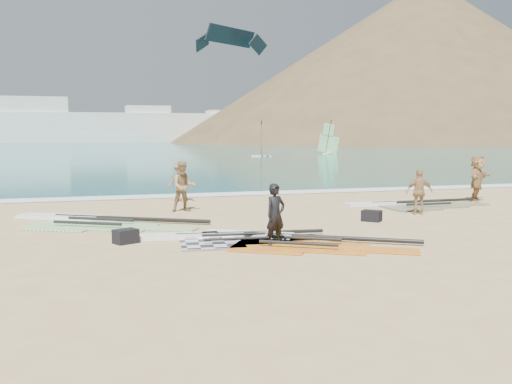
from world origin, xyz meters
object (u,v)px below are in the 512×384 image
object	(u,v)px
gear_bag_far	(372,216)
beachgoer_back	(419,192)
rig_orange	(407,205)
rig_red	(286,241)
person_wetsuit	(275,215)
rig_grey	(217,239)
beachgoer_mid	(180,182)
gear_bag_near	(126,236)
beachgoer_right	(477,178)
rig_green	(87,221)
beachgoer_left	(184,187)

from	to	relation	value
gear_bag_far	beachgoer_back	distance (m)	2.45
rig_orange	rig_red	xyz separation A→B (m)	(-6.69, -5.44, 0.00)
person_wetsuit	rig_grey	bearing A→B (deg)	114.69
beachgoer_mid	gear_bag_far	bearing A→B (deg)	-28.87
gear_bag_near	beachgoer_back	distance (m)	10.04
beachgoer_right	gear_bag_far	bearing A→B (deg)	172.48
rig_green	beachgoer_mid	distance (m)	5.85
beachgoer_left	gear_bag_far	bearing A→B (deg)	-38.09
rig_green	beachgoer_right	world-z (taller)	beachgoer_right
rig_grey	rig_green	world-z (taller)	rig_green
person_wetsuit	rig_green	bearing A→B (deg)	108.98
rig_green	beachgoer_back	xyz separation A→B (m)	(10.68, -1.23, 0.71)
beachgoer_left	beachgoer_mid	distance (m)	2.87
rig_green	beachgoer_left	bearing A→B (deg)	57.93
beachgoer_left	rig_red	bearing A→B (deg)	-78.30
rig_red	beachgoer_back	world-z (taller)	beachgoer_back
gear_bag_far	rig_grey	bearing A→B (deg)	-161.56
rig_green	gear_bag_near	xyz separation A→B (m)	(0.93, -3.56, 0.13)
rig_grey	person_wetsuit	xyz separation A→B (m)	(1.19, -1.11, 0.71)
rig_orange	gear_bag_far	world-z (taller)	gear_bag_far
beachgoer_back	beachgoer_right	distance (m)	5.17
rig_red	gear_bag_near	distance (m)	3.98
rig_grey	beachgoer_back	distance (m)	7.97
rig_grey	beachgoer_left	xyz separation A→B (m)	(0.05, 5.60, 0.83)
rig_orange	beachgoer_left	world-z (taller)	beachgoer_left
rig_green	rig_red	bearing A→B (deg)	-14.52
beachgoer_mid	beachgoer_right	xyz separation A→B (m)	(11.51, -3.06, 0.13)
rig_green	rig_orange	xyz separation A→B (m)	(11.45, 0.82, -0.00)
rig_green	gear_bag_near	world-z (taller)	gear_bag_near
rig_grey	beachgoer_mid	world-z (taller)	beachgoer_mid
beachgoer_left	beachgoer_mid	bearing A→B (deg)	81.90
beachgoer_back	rig_red	bearing A→B (deg)	43.52
gear_bag_far	beachgoer_right	distance (m)	7.56
beachgoer_mid	rig_grey	bearing A→B (deg)	-67.63
rig_grey	rig_red	bearing A→B (deg)	-19.69
rig_orange	person_wetsuit	world-z (taller)	person_wetsuit
person_wetsuit	beachgoer_right	size ratio (longest dim) A/B	0.83
rig_green	rig_red	size ratio (longest dim) A/B	1.15
rig_green	person_wetsuit	distance (m)	6.66
rig_orange	beachgoer_left	distance (m)	8.32
rig_orange	gear_bag_far	xyz separation A→B (m)	(-2.99, -2.91, 0.12)
beachgoer_right	person_wetsuit	bearing A→B (deg)	174.96
person_wetsuit	gear_bag_near	bearing A→B (deg)	135.43
beachgoer_left	beachgoer_right	distance (m)	11.82
rig_grey	beachgoer_right	xyz separation A→B (m)	(11.86, 5.39, 0.88)
rig_green	beachgoer_right	distance (m)	15.15
gear_bag_near	beachgoer_mid	world-z (taller)	beachgoer_mid
rig_green	gear_bag_near	size ratio (longest dim) A/B	10.36
rig_orange	beachgoer_back	world-z (taller)	beachgoer_back
gear_bag_near	beachgoer_mid	bearing A→B (deg)	72.19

